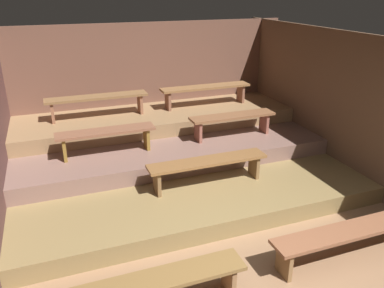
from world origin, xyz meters
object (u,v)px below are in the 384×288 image
bench_floor_right (352,233)px  bench_lower_center (208,165)px  bench_upper_right (206,90)px  bench_middle_left (106,135)px  bench_middle_right (232,119)px  bench_floor_left (143,288)px  bench_upper_left (97,100)px

bench_floor_right → bench_lower_center: 2.09m
bench_upper_right → bench_floor_right: bearing=-87.4°
bench_middle_left → bench_middle_right: same height
bench_floor_left → bench_upper_left: (0.18, 3.99, 0.74)m
bench_floor_right → bench_middle_left: (-2.30, 2.86, 0.49)m
bench_lower_center → bench_middle_left: bearing=139.9°
bench_middle_left → bench_middle_right: 2.16m
bench_middle_left → bench_upper_right: bearing=28.0°
bench_floor_left → bench_upper_left: bench_upper_left is taller
bench_floor_right → bench_lower_center: bench_lower_center is taller
bench_lower_center → bench_middle_left: size_ratio=1.16×
bench_lower_center → bench_middle_right: size_ratio=1.16×
bench_floor_right → bench_upper_left: bench_upper_left is taller
bench_floor_left → bench_lower_center: bench_lower_center is taller
bench_upper_left → bench_upper_right: same height
bench_floor_right → bench_lower_center: (-1.04, 1.80, 0.24)m
bench_floor_left → bench_floor_right: 2.45m
bench_middle_right → bench_upper_left: size_ratio=0.85×
bench_lower_center → bench_middle_right: bearing=49.7°
bench_floor_right → bench_middle_right: size_ratio=1.34×
bench_floor_left → bench_middle_right: bearing=51.2°
bench_upper_right → bench_middle_left: bearing=-152.0°
bench_lower_center → bench_middle_left: (-1.26, 1.06, 0.24)m
bench_floor_left → bench_middle_left: bench_middle_left is taller
bench_floor_left → bench_middle_right: 3.71m
bench_middle_right → bench_middle_left: bearing=180.0°
bench_middle_left → bench_upper_left: (0.04, 1.13, 0.26)m
bench_middle_left → bench_upper_left: size_ratio=0.85×
bench_floor_left → bench_floor_right: size_ratio=1.00×
bench_upper_left → bench_floor_left: bearing=-92.6°
bench_floor_right → bench_middle_right: bearing=92.9°
bench_floor_left → bench_middle_right: size_ratio=1.34×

